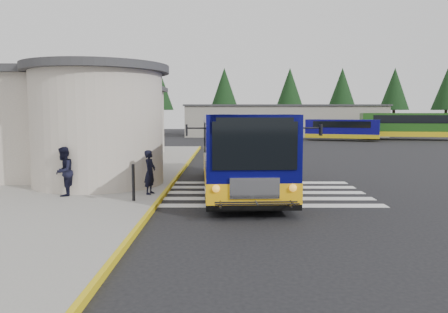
{
  "coord_description": "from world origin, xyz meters",
  "views": [
    {
      "loc": [
        -1.8,
        -17.31,
        3.01
      ],
      "look_at": [
        -1.86,
        -0.5,
        1.36
      ],
      "focal_mm": 35.0,
      "sensor_mm": 36.0,
      "label": 1
    }
  ],
  "objects_px": {
    "bollard": "(133,182)",
    "far_bus_b": "(407,125)",
    "transit_bus": "(240,154)",
    "pedestrian_a": "(150,172)",
    "far_bus_a": "(342,129)",
    "pedestrian_b": "(64,171)"
  },
  "relations": [
    {
      "from": "bollard",
      "to": "far_bus_a",
      "type": "bearing_deg",
      "value": 65.11
    },
    {
      "from": "bollard",
      "to": "far_bus_a",
      "type": "relative_size",
      "value": 0.15
    },
    {
      "from": "pedestrian_a",
      "to": "far_bus_b",
      "type": "distance_m",
      "value": 42.44
    },
    {
      "from": "pedestrian_b",
      "to": "pedestrian_a",
      "type": "bearing_deg",
      "value": 99.03
    },
    {
      "from": "transit_bus",
      "to": "far_bus_b",
      "type": "distance_m",
      "value": 39.34
    },
    {
      "from": "pedestrian_a",
      "to": "pedestrian_b",
      "type": "distance_m",
      "value": 2.97
    },
    {
      "from": "bollard",
      "to": "far_bus_b",
      "type": "relative_size",
      "value": 0.11
    },
    {
      "from": "bollard",
      "to": "far_bus_b",
      "type": "xyz_separation_m",
      "value": [
        24.07,
        36.39,
        0.98
      ]
    },
    {
      "from": "pedestrian_b",
      "to": "far_bus_a",
      "type": "relative_size",
      "value": 0.21
    },
    {
      "from": "far_bus_a",
      "to": "pedestrian_a",
      "type": "bearing_deg",
      "value": 175.81
    },
    {
      "from": "pedestrian_b",
      "to": "far_bus_b",
      "type": "xyz_separation_m",
      "value": [
        26.69,
        35.53,
        0.73
      ]
    },
    {
      "from": "pedestrian_a",
      "to": "far_bus_a",
      "type": "xyz_separation_m",
      "value": [
        15.78,
        33.52,
        0.39
      ]
    },
    {
      "from": "bollard",
      "to": "far_bus_b",
      "type": "distance_m",
      "value": 43.65
    },
    {
      "from": "transit_bus",
      "to": "far_bus_a",
      "type": "xyz_separation_m",
      "value": [
        12.53,
        31.92,
        -0.1
      ]
    },
    {
      "from": "pedestrian_b",
      "to": "far_bus_a",
      "type": "distance_m",
      "value": 38.7
    },
    {
      "from": "far_bus_a",
      "to": "far_bus_b",
      "type": "height_order",
      "value": "far_bus_b"
    },
    {
      "from": "pedestrian_b",
      "to": "far_bus_b",
      "type": "relative_size",
      "value": 0.16
    },
    {
      "from": "pedestrian_a",
      "to": "pedestrian_b",
      "type": "height_order",
      "value": "pedestrian_b"
    },
    {
      "from": "pedestrian_a",
      "to": "far_bus_a",
      "type": "height_order",
      "value": "far_bus_a"
    },
    {
      "from": "transit_bus",
      "to": "far_bus_b",
      "type": "bearing_deg",
      "value": 55.42
    },
    {
      "from": "transit_bus",
      "to": "pedestrian_a",
      "type": "height_order",
      "value": "transit_bus"
    },
    {
      "from": "transit_bus",
      "to": "pedestrian_b",
      "type": "bearing_deg",
      "value": -165.78
    }
  ]
}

